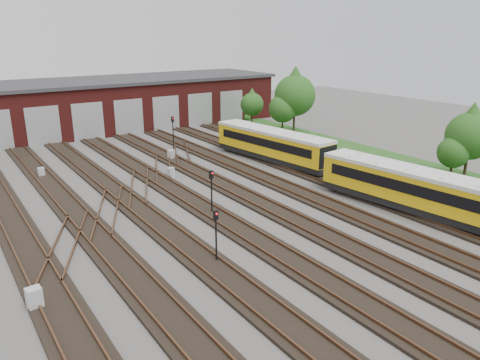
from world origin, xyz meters
TOP-DOWN VIEW (x-y plane):
  - ground at (0.00, 0.00)m, footprint 120.00×120.00m
  - track_network at (-0.17, 0.59)m, footprint 30.40×70.00m
  - maintenance_shed at (-0.01, 39.97)m, footprint 51.00×12.50m
  - grass_verge at (19.00, 10.00)m, footprint 8.00×55.00m
  - metro_train at (10.00, -1.72)m, footprint 4.09×46.02m
  - signal_mast_0 at (-5.47, -0.69)m, footprint 0.26×0.24m
  - signal_mast_1 at (-1.93, 5.78)m, footprint 0.31×0.30m
  - signal_mast_2 at (4.29, 24.46)m, footprint 0.32×0.30m
  - signal_mast_3 at (9.47, 15.77)m, footprint 0.25×0.24m
  - relay_cabinet_0 at (-14.85, 0.10)m, footprint 0.72×0.61m
  - relay_cabinet_1 at (-10.03, 21.66)m, footprint 0.54×0.46m
  - relay_cabinet_2 at (-0.59, 15.13)m, footprint 0.64×0.57m
  - relay_cabinet_3 at (2.08, 20.54)m, footprint 0.74×0.69m
  - relay_cabinet_4 at (13.13, 18.09)m, footprint 0.78×0.71m
  - tree_0 at (18.78, 23.57)m, footprint 3.46×3.46m
  - tree_1 at (18.87, 30.24)m, footprint 3.10×3.10m
  - tree_2 at (20.41, 23.32)m, footprint 5.04×5.04m
  - tree_3 at (19.02, 0.86)m, footprint 2.70×2.70m
  - tree_4 at (20.48, 0.45)m, footprint 4.08×4.08m
  - bush_0 at (17.58, 1.09)m, footprint 1.35×1.35m
  - bush_1 at (18.29, 17.71)m, footprint 1.63×1.63m
  - bush_2 at (20.71, 34.21)m, footprint 1.21×1.21m

SIDE VIEW (x-z plane):
  - ground at x=0.00m, z-range 0.00..0.00m
  - grass_verge at x=19.00m, z-range 0.00..0.05m
  - track_network at x=-0.17m, z-range -0.06..0.27m
  - relay_cabinet_1 at x=-10.03m, z-range 0.00..0.87m
  - relay_cabinet_2 at x=-0.59m, z-range 0.00..0.91m
  - relay_cabinet_3 at x=2.08m, z-range 0.00..1.01m
  - relay_cabinet_4 at x=13.13m, z-range 0.00..1.06m
  - relay_cabinet_0 at x=-14.85m, z-range 0.00..1.12m
  - bush_2 at x=20.71m, z-range 0.00..1.21m
  - bush_0 at x=17.58m, z-range 0.00..1.35m
  - bush_1 at x=18.29m, z-range 0.00..1.63m
  - signal_mast_3 at x=9.47m, z-range 0.37..2.90m
  - metro_train at x=10.00m, z-range 0.36..3.22m
  - signal_mast_0 at x=-5.47m, z-range 0.44..3.58m
  - signal_mast_1 at x=-1.93m, z-range 0.47..3.66m
  - signal_mast_2 at x=4.29m, z-range 0.50..4.07m
  - tree_3 at x=19.02m, z-range 0.64..5.11m
  - maintenance_shed at x=-0.01m, z-range 0.03..6.38m
  - tree_1 at x=18.87m, z-range 0.73..5.87m
  - tree_0 at x=18.78m, z-range 0.82..6.55m
  - tree_4 at x=20.48m, z-range 0.96..7.72m
  - tree_2 at x=20.41m, z-range 1.19..9.55m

